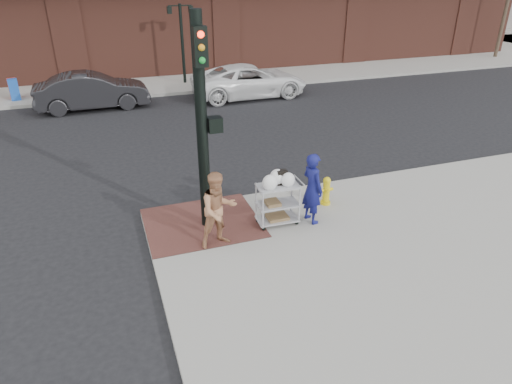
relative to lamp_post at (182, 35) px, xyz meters
name	(u,v)px	position (x,y,z in m)	size (l,w,h in m)	color
ground	(236,242)	(-2.00, -16.00, -2.62)	(220.00, 220.00, 0.00)	black
sidewalk_far	(264,36)	(10.50, 16.00, -2.54)	(65.00, 36.00, 0.15)	gray
brick_curb_ramp	(202,223)	(-2.60, -15.10, -2.46)	(2.80, 2.40, 0.01)	#4F2925
lamp_post	(182,35)	(0.00, 0.00, 0.00)	(1.32, 0.22, 4.00)	black
traffic_signal_pole	(203,120)	(-2.48, -15.23, 0.21)	(0.61, 0.51, 5.00)	black
woman_blue	(312,188)	(0.00, -15.89, -1.56)	(0.66, 0.43, 1.81)	navy
pedestrian_tan	(219,210)	(-2.44, -16.18, -1.57)	(0.87, 0.68, 1.80)	#B27953
sedan_dark	(92,91)	(-4.82, -3.13, -1.80)	(1.73, 4.95, 1.63)	black
minivan_white	(250,81)	(2.56, -3.48, -1.83)	(2.62, 5.67, 1.58)	white
utility_cart	(278,200)	(-0.84, -15.73, -1.83)	(1.04, 0.61, 1.41)	#9B9BA0
fire_hydrant	(326,190)	(0.77, -15.21, -2.07)	(0.37, 0.26, 0.79)	yellow
newsbox_red	(13,88)	(-8.40, -0.46, -2.00)	(0.39, 0.35, 0.93)	#AF2014
newsbox_blue	(14,90)	(-8.29, -0.92, -1.97)	(0.42, 0.38, 0.99)	blue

